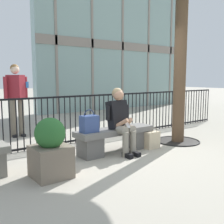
# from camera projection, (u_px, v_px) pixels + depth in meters

# --- Properties ---
(ground_plane) EXTENTS (60.00, 60.00, 0.00)m
(ground_plane) POSITION_uv_depth(u_px,v_px,m) (115.00, 152.00, 5.09)
(ground_plane) COLOR #A8A091
(stone_bench) EXTENTS (1.60, 0.44, 0.45)m
(stone_bench) POSITION_uv_depth(u_px,v_px,m) (115.00, 138.00, 5.06)
(stone_bench) COLOR slate
(stone_bench) RESTS_ON ground
(seated_person_with_phone) EXTENTS (0.52, 0.66, 1.21)m
(seated_person_with_phone) POSITION_uv_depth(u_px,v_px,m) (121.00, 119.00, 4.92)
(seated_person_with_phone) COLOR gray
(seated_person_with_phone) RESTS_ON ground
(handbag_on_bench) EXTENTS (0.30, 0.20, 0.40)m
(handbag_on_bench) POSITION_uv_depth(u_px,v_px,m) (89.00, 124.00, 4.66)
(handbag_on_bench) COLOR #33477F
(handbag_on_bench) RESTS_ON stone_bench
(shopping_bag) EXTENTS (0.30, 0.14, 0.43)m
(shopping_bag) POSITION_uv_depth(u_px,v_px,m) (152.00, 140.00, 5.30)
(shopping_bag) COLOR beige
(shopping_bag) RESTS_ON ground
(bystander_at_railing) EXTENTS (0.55, 0.44, 1.71)m
(bystander_at_railing) POSITION_uv_depth(u_px,v_px,m) (16.00, 95.00, 6.29)
(bystander_at_railing) COLOR #6B6051
(bystander_at_railing) RESTS_ON ground
(plaza_railing) EXTENTS (9.23, 0.04, 1.02)m
(plaza_railing) POSITION_uv_depth(u_px,v_px,m) (85.00, 118.00, 5.87)
(plaza_railing) COLOR black
(plaza_railing) RESTS_ON ground
(planter) EXTENTS (0.50, 0.50, 0.85)m
(planter) POSITION_uv_depth(u_px,v_px,m) (51.00, 150.00, 3.75)
(planter) COLOR #726656
(planter) RESTS_ON ground
(building_facade_right) EXTENTS (8.08, 0.43, 9.00)m
(building_facade_right) POSITION_uv_depth(u_px,v_px,m) (120.00, 7.00, 11.93)
(building_facade_right) COLOR #84A39E
(building_facade_right) RESTS_ON ground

